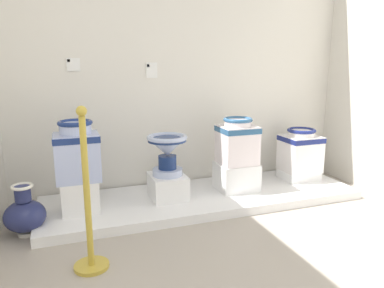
{
  "coord_description": "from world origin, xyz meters",
  "views": [
    {
      "loc": [
        0.53,
        -0.94,
        1.29
      ],
      "look_at": [
        1.62,
        2.11,
        0.57
      ],
      "focal_mm": 34.11,
      "sensor_mm": 36.0,
      "label": 1
    }
  ],
  "objects_px": {
    "antique_toilet_central_ornate": "(237,140)",
    "stanchion_post_near_left": "(88,217)",
    "plinth_block_leftmost": "(80,195)",
    "plinth_block_slender_white": "(299,175)",
    "antique_toilet_tall_cobalt": "(167,149)",
    "plinth_block_tall_cobalt": "(168,186)",
    "decorative_vase_spare": "(25,214)",
    "antique_toilet_leftmost": "(77,150)",
    "plinth_block_central_ornate": "(236,176)",
    "antique_toilet_slender_white": "(300,149)",
    "info_placard_second": "(152,70)",
    "info_placard_first": "(73,64)"
  },
  "relations": [
    {
      "from": "antique_toilet_leftmost",
      "to": "info_placard_second",
      "type": "distance_m",
      "value": 1.1
    },
    {
      "from": "antique_toilet_leftmost",
      "to": "antique_toilet_tall_cobalt",
      "type": "bearing_deg",
      "value": 4.0
    },
    {
      "from": "antique_toilet_tall_cobalt",
      "to": "decorative_vase_spare",
      "type": "distance_m",
      "value": 1.26
    },
    {
      "from": "plinth_block_leftmost",
      "to": "antique_toilet_central_ornate",
      "type": "bearing_deg",
      "value": 2.12
    },
    {
      "from": "antique_toilet_leftmost",
      "to": "antique_toilet_central_ornate",
      "type": "height_order",
      "value": "antique_toilet_leftmost"
    },
    {
      "from": "antique_toilet_leftmost",
      "to": "decorative_vase_spare",
      "type": "relative_size",
      "value": 1.24
    },
    {
      "from": "plinth_block_slender_white",
      "to": "decorative_vase_spare",
      "type": "xyz_separation_m",
      "value": [
        -2.66,
        -0.27,
        0.04
      ]
    },
    {
      "from": "antique_toilet_leftmost",
      "to": "stanchion_post_near_left",
      "type": "xyz_separation_m",
      "value": [
        0.02,
        -0.79,
        -0.25
      ]
    },
    {
      "from": "plinth_block_leftmost",
      "to": "antique_toilet_tall_cobalt",
      "type": "distance_m",
      "value": 0.84
    },
    {
      "from": "plinth_block_leftmost",
      "to": "plinth_block_central_ornate",
      "type": "distance_m",
      "value": 1.47
    },
    {
      "from": "plinth_block_central_ornate",
      "to": "stanchion_post_near_left",
      "type": "height_order",
      "value": "stanchion_post_near_left"
    },
    {
      "from": "antique_toilet_leftmost",
      "to": "plinth_block_central_ornate",
      "type": "distance_m",
      "value": 1.52
    },
    {
      "from": "plinth_block_slender_white",
      "to": "plinth_block_central_ornate",
      "type": "bearing_deg",
      "value": -174.82
    },
    {
      "from": "plinth_block_tall_cobalt",
      "to": "plinth_block_slender_white",
      "type": "height_order",
      "value": "plinth_block_tall_cobalt"
    },
    {
      "from": "plinth_block_tall_cobalt",
      "to": "antique_toilet_leftmost",
      "type": "bearing_deg",
      "value": -176.0
    },
    {
      "from": "antique_toilet_leftmost",
      "to": "info_placard_first",
      "type": "xyz_separation_m",
      "value": [
        0.03,
        0.5,
        0.68
      ]
    },
    {
      "from": "plinth_block_tall_cobalt",
      "to": "plinth_block_central_ornate",
      "type": "height_order",
      "value": "plinth_block_central_ornate"
    },
    {
      "from": "plinth_block_tall_cobalt",
      "to": "antique_toilet_tall_cobalt",
      "type": "bearing_deg",
      "value": 0.0
    },
    {
      "from": "antique_toilet_leftmost",
      "to": "info_placard_second",
      "type": "height_order",
      "value": "info_placard_second"
    },
    {
      "from": "plinth_block_central_ornate",
      "to": "plinth_block_leftmost",
      "type": "bearing_deg",
      "value": -177.88
    },
    {
      "from": "antique_toilet_leftmost",
      "to": "decorative_vase_spare",
      "type": "height_order",
      "value": "antique_toilet_leftmost"
    },
    {
      "from": "plinth_block_tall_cobalt",
      "to": "info_placard_first",
      "type": "relative_size",
      "value": 3.03
    },
    {
      "from": "antique_toilet_slender_white",
      "to": "info_placard_second",
      "type": "distance_m",
      "value": 1.74
    },
    {
      "from": "plinth_block_leftmost",
      "to": "plinth_block_central_ornate",
      "type": "height_order",
      "value": "plinth_block_leftmost"
    },
    {
      "from": "antique_toilet_central_ornate",
      "to": "plinth_block_slender_white",
      "type": "xyz_separation_m",
      "value": [
        0.78,
        0.07,
        -0.45
      ]
    },
    {
      "from": "info_placard_first",
      "to": "decorative_vase_spare",
      "type": "height_order",
      "value": "info_placard_first"
    },
    {
      "from": "plinth_block_leftmost",
      "to": "antique_toilet_tall_cobalt",
      "type": "xyz_separation_m",
      "value": [
        0.77,
        0.05,
        0.32
      ]
    },
    {
      "from": "antique_toilet_tall_cobalt",
      "to": "antique_toilet_slender_white",
      "type": "xyz_separation_m",
      "value": [
        1.47,
        0.07,
        -0.14
      ]
    },
    {
      "from": "antique_toilet_central_ornate",
      "to": "info_placard_first",
      "type": "relative_size",
      "value": 3.78
    },
    {
      "from": "antique_toilet_tall_cobalt",
      "to": "antique_toilet_central_ornate",
      "type": "relative_size",
      "value": 0.83
    },
    {
      "from": "plinth_block_central_ornate",
      "to": "plinth_block_tall_cobalt",
      "type": "bearing_deg",
      "value": -179.97
    },
    {
      "from": "antique_toilet_leftmost",
      "to": "decorative_vase_spare",
      "type": "distance_m",
      "value": 0.62
    },
    {
      "from": "antique_toilet_tall_cobalt",
      "to": "plinth_block_tall_cobalt",
      "type": "bearing_deg",
      "value": 0.0
    },
    {
      "from": "antique_toilet_central_ornate",
      "to": "decorative_vase_spare",
      "type": "height_order",
      "value": "antique_toilet_central_ornate"
    },
    {
      "from": "stanchion_post_near_left",
      "to": "info_placard_second",
      "type": "bearing_deg",
      "value": 60.45
    },
    {
      "from": "plinth_block_leftmost",
      "to": "plinth_block_slender_white",
      "type": "bearing_deg",
      "value": 3.18
    },
    {
      "from": "antique_toilet_leftmost",
      "to": "plinth_block_tall_cobalt",
      "type": "xyz_separation_m",
      "value": [
        0.77,
        0.05,
        -0.41
      ]
    },
    {
      "from": "antique_toilet_tall_cobalt",
      "to": "info_placard_second",
      "type": "height_order",
      "value": "info_placard_second"
    },
    {
      "from": "antique_toilet_leftmost",
      "to": "plinth_block_tall_cobalt",
      "type": "relative_size",
      "value": 1.39
    },
    {
      "from": "plinth_block_tall_cobalt",
      "to": "antique_toilet_central_ornate",
      "type": "height_order",
      "value": "antique_toilet_central_ornate"
    },
    {
      "from": "plinth_block_leftmost",
      "to": "plinth_block_central_ornate",
      "type": "bearing_deg",
      "value": 2.12
    },
    {
      "from": "antique_toilet_tall_cobalt",
      "to": "stanchion_post_near_left",
      "type": "bearing_deg",
      "value": -131.55
    },
    {
      "from": "plinth_block_tall_cobalt",
      "to": "info_placard_second",
      "type": "height_order",
      "value": "info_placard_second"
    },
    {
      "from": "decorative_vase_spare",
      "to": "info_placard_second",
      "type": "bearing_deg",
      "value": 28.81
    },
    {
      "from": "plinth_block_slender_white",
      "to": "stanchion_post_near_left",
      "type": "bearing_deg",
      "value": -157.55
    },
    {
      "from": "plinth_block_central_ornate",
      "to": "decorative_vase_spare",
      "type": "xyz_separation_m",
      "value": [
        -1.88,
        -0.2,
        -0.05
      ]
    },
    {
      "from": "plinth_block_tall_cobalt",
      "to": "plinth_block_slender_white",
      "type": "relative_size",
      "value": 0.97
    },
    {
      "from": "antique_toilet_central_ornate",
      "to": "stanchion_post_near_left",
      "type": "xyz_separation_m",
      "value": [
        -1.45,
        -0.85,
        -0.22
      ]
    },
    {
      "from": "plinth_block_leftmost",
      "to": "antique_toilet_leftmost",
      "type": "xyz_separation_m",
      "value": [
        0.0,
        0.0,
        0.39
      ]
    },
    {
      "from": "plinth_block_leftmost",
      "to": "info_placard_second",
      "type": "xyz_separation_m",
      "value": [
        0.75,
        0.5,
        1.01
      ]
    }
  ]
}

